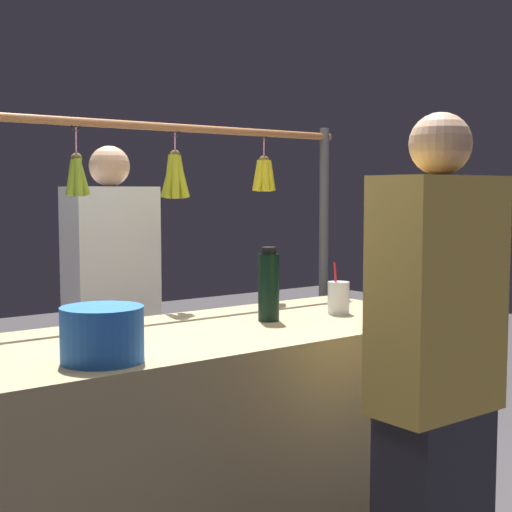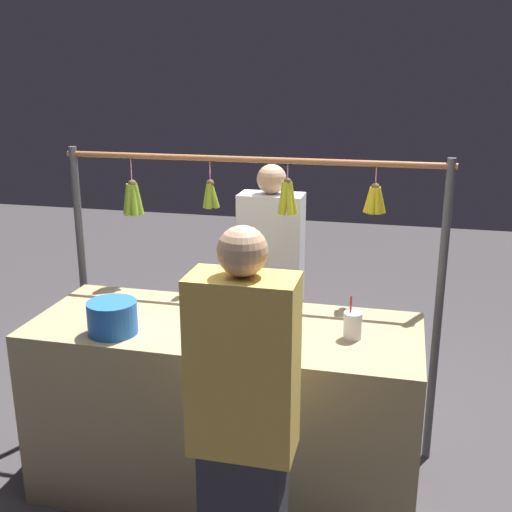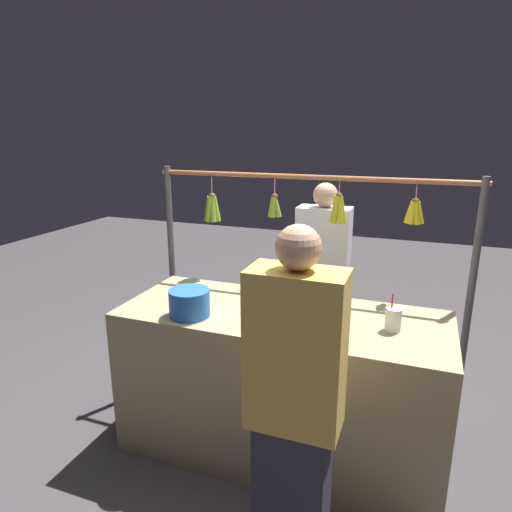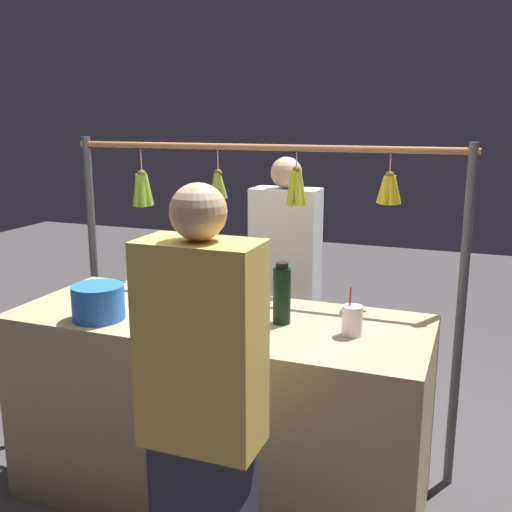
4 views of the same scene
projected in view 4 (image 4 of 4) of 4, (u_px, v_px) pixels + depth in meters
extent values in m
plane|color=#423E41|center=(220.00, 495.00, 2.89)|extent=(12.00, 12.00, 0.00)
cube|color=tan|center=(219.00, 409.00, 2.79)|extent=(1.87, 0.75, 0.91)
cylinder|color=#4C4C51|center=(460.00, 323.00, 2.81)|extent=(0.04, 0.04, 1.67)
cylinder|color=#4C4C51|center=(95.00, 282.00, 3.51)|extent=(0.04, 0.04, 1.67)
cylinder|color=#9E6038|center=(257.00, 147.00, 2.98)|extent=(2.09, 0.03, 0.03)
torus|color=black|center=(391.00, 154.00, 2.75)|extent=(0.04, 0.01, 0.04)
cylinder|color=pink|center=(390.00, 165.00, 2.77)|extent=(0.01, 0.01, 0.10)
sphere|color=brown|center=(390.00, 176.00, 2.78)|extent=(0.04, 0.04, 0.04)
cylinder|color=yellow|center=(383.00, 190.00, 2.80)|extent=(0.06, 0.04, 0.14)
cylinder|color=yellow|center=(386.00, 191.00, 2.77)|extent=(0.04, 0.05, 0.14)
cylinder|color=yellow|center=(392.00, 191.00, 2.77)|extent=(0.05, 0.05, 0.14)
cylinder|color=yellow|center=(395.00, 190.00, 2.78)|extent=(0.07, 0.04, 0.14)
cylinder|color=yellow|center=(393.00, 190.00, 2.81)|extent=(0.05, 0.05, 0.14)
cylinder|color=yellow|center=(387.00, 190.00, 2.82)|extent=(0.05, 0.05, 0.14)
torus|color=black|center=(297.00, 152.00, 2.91)|extent=(0.04, 0.02, 0.04)
cylinder|color=pink|center=(297.00, 161.00, 2.92)|extent=(0.01, 0.01, 0.09)
sphere|color=brown|center=(296.00, 170.00, 2.93)|extent=(0.04, 0.04, 0.04)
cylinder|color=gold|center=(292.00, 188.00, 2.96)|extent=(0.05, 0.03, 0.18)
cylinder|color=gold|center=(293.00, 188.00, 2.94)|extent=(0.05, 0.06, 0.18)
cylinder|color=gold|center=(298.00, 189.00, 2.93)|extent=(0.06, 0.07, 0.18)
cylinder|color=gold|center=(301.00, 188.00, 2.94)|extent=(0.06, 0.03, 0.18)
cylinder|color=gold|center=(300.00, 188.00, 2.96)|extent=(0.05, 0.06, 0.18)
cylinder|color=gold|center=(295.00, 188.00, 2.97)|extent=(0.06, 0.07, 0.18)
torus|color=black|center=(218.00, 150.00, 3.06)|extent=(0.04, 0.01, 0.04)
cylinder|color=pink|center=(218.00, 162.00, 3.07)|extent=(0.01, 0.01, 0.11)
sphere|color=brown|center=(218.00, 173.00, 3.08)|extent=(0.04, 0.04, 0.04)
cylinder|color=#8CAC29|center=(215.00, 186.00, 3.10)|extent=(0.06, 0.04, 0.14)
cylinder|color=#8CAC29|center=(217.00, 186.00, 3.08)|extent=(0.04, 0.05, 0.14)
cylinder|color=#8CAC29|center=(221.00, 186.00, 3.09)|extent=(0.07, 0.03, 0.14)
cylinder|color=#8CAC29|center=(220.00, 186.00, 3.11)|extent=(0.04, 0.06, 0.14)
torus|color=black|center=(141.00, 148.00, 3.21)|extent=(0.04, 0.02, 0.04)
cylinder|color=pink|center=(141.00, 162.00, 3.23)|extent=(0.01, 0.01, 0.14)
sphere|color=brown|center=(142.00, 174.00, 3.25)|extent=(0.05, 0.05, 0.05)
cylinder|color=#80A82A|center=(138.00, 190.00, 3.27)|extent=(0.06, 0.04, 0.18)
cylinder|color=#80A82A|center=(138.00, 191.00, 3.25)|extent=(0.05, 0.06, 0.18)
cylinder|color=#80A82A|center=(143.00, 191.00, 3.24)|extent=(0.06, 0.08, 0.18)
cylinder|color=#80A82A|center=(147.00, 191.00, 3.25)|extent=(0.07, 0.04, 0.18)
cylinder|color=#80A82A|center=(147.00, 190.00, 3.28)|extent=(0.06, 0.07, 0.18)
cylinder|color=#80A82A|center=(143.00, 190.00, 3.29)|extent=(0.05, 0.06, 0.18)
cylinder|color=black|center=(282.00, 296.00, 2.57)|extent=(0.08, 0.08, 0.24)
cylinder|color=black|center=(282.00, 266.00, 2.54)|extent=(0.05, 0.05, 0.02)
cylinder|color=blue|center=(98.00, 302.00, 2.63)|extent=(0.23, 0.23, 0.15)
cylinder|color=silver|center=(352.00, 321.00, 2.44)|extent=(0.08, 0.08, 0.12)
cylinder|color=red|center=(349.00, 311.00, 2.44)|extent=(0.01, 0.03, 0.20)
cube|color=#2D2D38|center=(284.00, 363.00, 3.51)|extent=(0.30, 0.20, 0.74)
cube|color=silver|center=(285.00, 247.00, 3.35)|extent=(0.37, 0.20, 0.65)
sphere|color=tan|center=(286.00, 173.00, 3.25)|extent=(0.17, 0.17, 0.17)
cube|color=gold|center=(201.00, 345.00, 1.86)|extent=(0.38, 0.20, 0.66)
sphere|color=tan|center=(198.00, 212.00, 1.76)|extent=(0.17, 0.17, 0.17)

